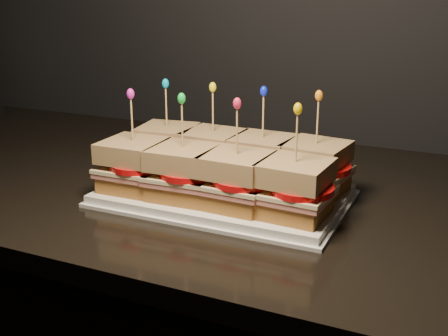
% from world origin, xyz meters
% --- Properties ---
extents(granite_slab, '(2.23, 0.72, 0.03)m').
position_xyz_m(granite_slab, '(0.48, 1.65, 0.89)').
color(granite_slab, black).
rests_on(granite_slab, cabinet).
extents(platter, '(0.38, 0.23, 0.02)m').
position_xyz_m(platter, '(0.66, 1.57, 0.92)').
color(platter, white).
rests_on(platter, granite_slab).
extents(platter_rim, '(0.39, 0.25, 0.01)m').
position_xyz_m(platter_rim, '(0.66, 1.57, 0.91)').
color(platter_rim, white).
rests_on(platter_rim, granite_slab).
extents(sandwich_0_bread_bot, '(0.10, 0.10, 0.03)m').
position_xyz_m(sandwich_0_bread_bot, '(0.53, 1.63, 0.94)').
color(sandwich_0_bread_bot, brown).
rests_on(sandwich_0_bread_bot, platter).
extents(sandwich_0_ham, '(0.11, 0.11, 0.01)m').
position_xyz_m(sandwich_0_ham, '(0.53, 1.63, 0.96)').
color(sandwich_0_ham, '#CE675E').
rests_on(sandwich_0_ham, sandwich_0_bread_bot).
extents(sandwich_0_cheese, '(0.12, 0.11, 0.01)m').
position_xyz_m(sandwich_0_cheese, '(0.53, 1.63, 0.96)').
color(sandwich_0_cheese, beige).
rests_on(sandwich_0_cheese, sandwich_0_ham).
extents(sandwich_0_tomato, '(0.09, 0.09, 0.01)m').
position_xyz_m(sandwich_0_tomato, '(0.54, 1.62, 0.97)').
color(sandwich_0_tomato, red).
rests_on(sandwich_0_tomato, sandwich_0_cheese).
extents(sandwich_0_bread_top, '(0.11, 0.11, 0.03)m').
position_xyz_m(sandwich_0_bread_top, '(0.53, 1.63, 0.99)').
color(sandwich_0_bread_top, brown).
rests_on(sandwich_0_bread_top, sandwich_0_tomato).
extents(sandwich_0_pick, '(0.00, 0.00, 0.09)m').
position_xyz_m(sandwich_0_pick, '(0.53, 1.63, 1.04)').
color(sandwich_0_pick, tan).
rests_on(sandwich_0_pick, sandwich_0_bread_top).
extents(sandwich_0_frill, '(0.01, 0.01, 0.02)m').
position_xyz_m(sandwich_0_frill, '(0.53, 1.63, 1.08)').
color(sandwich_0_frill, '#049EC9').
rests_on(sandwich_0_frill, sandwich_0_pick).
extents(sandwich_1_bread_bot, '(0.10, 0.10, 0.03)m').
position_xyz_m(sandwich_1_bread_bot, '(0.62, 1.63, 0.94)').
color(sandwich_1_bread_bot, brown).
rests_on(sandwich_1_bread_bot, platter).
extents(sandwich_1_ham, '(0.11, 0.10, 0.01)m').
position_xyz_m(sandwich_1_ham, '(0.62, 1.63, 0.96)').
color(sandwich_1_ham, '#CE675E').
rests_on(sandwich_1_ham, sandwich_1_bread_bot).
extents(sandwich_1_cheese, '(0.11, 0.10, 0.01)m').
position_xyz_m(sandwich_1_cheese, '(0.62, 1.63, 0.96)').
color(sandwich_1_cheese, beige).
rests_on(sandwich_1_cheese, sandwich_1_ham).
extents(sandwich_1_tomato, '(0.09, 0.09, 0.01)m').
position_xyz_m(sandwich_1_tomato, '(0.63, 1.62, 0.97)').
color(sandwich_1_tomato, red).
rests_on(sandwich_1_tomato, sandwich_1_cheese).
extents(sandwich_1_bread_top, '(0.10, 0.10, 0.03)m').
position_xyz_m(sandwich_1_bread_top, '(0.62, 1.63, 0.99)').
color(sandwich_1_bread_top, brown).
rests_on(sandwich_1_bread_top, sandwich_1_tomato).
extents(sandwich_1_pick, '(0.00, 0.00, 0.09)m').
position_xyz_m(sandwich_1_pick, '(0.62, 1.63, 1.04)').
color(sandwich_1_pick, tan).
rests_on(sandwich_1_pick, sandwich_1_bread_top).
extents(sandwich_1_frill, '(0.01, 0.01, 0.02)m').
position_xyz_m(sandwich_1_frill, '(0.62, 1.63, 1.08)').
color(sandwich_1_frill, yellow).
rests_on(sandwich_1_frill, sandwich_1_pick).
extents(sandwich_2_bread_bot, '(0.09, 0.09, 0.03)m').
position_xyz_m(sandwich_2_bread_bot, '(0.71, 1.63, 0.94)').
color(sandwich_2_bread_bot, brown).
rests_on(sandwich_2_bread_bot, platter).
extents(sandwich_2_ham, '(0.10, 0.10, 0.01)m').
position_xyz_m(sandwich_2_ham, '(0.71, 1.63, 0.96)').
color(sandwich_2_ham, '#CE675E').
rests_on(sandwich_2_ham, sandwich_2_bread_bot).
extents(sandwich_2_cheese, '(0.10, 0.10, 0.01)m').
position_xyz_m(sandwich_2_cheese, '(0.71, 1.63, 0.96)').
color(sandwich_2_cheese, beige).
rests_on(sandwich_2_cheese, sandwich_2_ham).
extents(sandwich_2_tomato, '(0.09, 0.09, 0.01)m').
position_xyz_m(sandwich_2_tomato, '(0.72, 1.62, 0.97)').
color(sandwich_2_tomato, red).
rests_on(sandwich_2_tomato, sandwich_2_cheese).
extents(sandwich_2_bread_top, '(0.10, 0.10, 0.03)m').
position_xyz_m(sandwich_2_bread_top, '(0.71, 1.63, 0.99)').
color(sandwich_2_bread_top, brown).
rests_on(sandwich_2_bread_top, sandwich_2_tomato).
extents(sandwich_2_pick, '(0.00, 0.00, 0.09)m').
position_xyz_m(sandwich_2_pick, '(0.71, 1.63, 1.04)').
color(sandwich_2_pick, tan).
rests_on(sandwich_2_pick, sandwich_2_bread_top).
extents(sandwich_2_frill, '(0.01, 0.01, 0.02)m').
position_xyz_m(sandwich_2_frill, '(0.71, 1.63, 1.08)').
color(sandwich_2_frill, '#0E1FD6').
rests_on(sandwich_2_frill, sandwich_2_pick).
extents(sandwich_3_bread_bot, '(0.10, 0.10, 0.03)m').
position_xyz_m(sandwich_3_bread_bot, '(0.80, 1.63, 0.94)').
color(sandwich_3_bread_bot, brown).
rests_on(sandwich_3_bread_bot, platter).
extents(sandwich_3_ham, '(0.11, 0.11, 0.01)m').
position_xyz_m(sandwich_3_ham, '(0.80, 1.63, 0.96)').
color(sandwich_3_ham, '#CE675E').
rests_on(sandwich_3_ham, sandwich_3_bread_bot).
extents(sandwich_3_cheese, '(0.11, 0.11, 0.01)m').
position_xyz_m(sandwich_3_cheese, '(0.80, 1.63, 0.96)').
color(sandwich_3_cheese, beige).
rests_on(sandwich_3_cheese, sandwich_3_ham).
extents(sandwich_3_tomato, '(0.09, 0.09, 0.01)m').
position_xyz_m(sandwich_3_tomato, '(0.81, 1.62, 0.97)').
color(sandwich_3_tomato, red).
rests_on(sandwich_3_tomato, sandwich_3_cheese).
extents(sandwich_3_bread_top, '(0.10, 0.10, 0.03)m').
position_xyz_m(sandwich_3_bread_top, '(0.80, 1.63, 0.99)').
color(sandwich_3_bread_top, brown).
rests_on(sandwich_3_bread_top, sandwich_3_tomato).
extents(sandwich_3_pick, '(0.00, 0.00, 0.09)m').
position_xyz_m(sandwich_3_pick, '(0.80, 1.63, 1.04)').
color(sandwich_3_pick, tan).
rests_on(sandwich_3_pick, sandwich_3_bread_top).
extents(sandwich_3_frill, '(0.01, 0.01, 0.02)m').
position_xyz_m(sandwich_3_frill, '(0.80, 1.63, 1.08)').
color(sandwich_3_frill, orange).
rests_on(sandwich_3_frill, sandwich_3_pick).
extents(sandwich_4_bread_bot, '(0.09, 0.09, 0.03)m').
position_xyz_m(sandwich_4_bread_bot, '(0.53, 1.52, 0.94)').
color(sandwich_4_bread_bot, brown).
rests_on(sandwich_4_bread_bot, platter).
extents(sandwich_4_ham, '(0.10, 0.10, 0.01)m').
position_xyz_m(sandwich_4_ham, '(0.53, 1.52, 0.96)').
color(sandwich_4_ham, '#CE675E').
rests_on(sandwich_4_ham, sandwich_4_bread_bot).
extents(sandwich_4_cheese, '(0.10, 0.10, 0.01)m').
position_xyz_m(sandwich_4_cheese, '(0.53, 1.52, 0.96)').
color(sandwich_4_cheese, beige).
rests_on(sandwich_4_cheese, sandwich_4_ham).
extents(sandwich_4_tomato, '(0.09, 0.09, 0.01)m').
position_xyz_m(sandwich_4_tomato, '(0.54, 1.51, 0.97)').
color(sandwich_4_tomato, red).
rests_on(sandwich_4_tomato, sandwich_4_cheese).
extents(sandwich_4_bread_top, '(0.09, 0.09, 0.03)m').
position_xyz_m(sandwich_4_bread_top, '(0.53, 1.52, 0.99)').
color(sandwich_4_bread_top, brown).
rests_on(sandwich_4_bread_top, sandwich_4_tomato).
extents(sandwich_4_pick, '(0.00, 0.00, 0.09)m').
position_xyz_m(sandwich_4_pick, '(0.53, 1.52, 1.04)').
color(sandwich_4_pick, tan).
rests_on(sandwich_4_pick, sandwich_4_bread_top).
extents(sandwich_4_frill, '(0.01, 0.01, 0.02)m').
position_xyz_m(sandwich_4_frill, '(0.53, 1.52, 1.08)').
color(sandwich_4_frill, '#D71FA4').
rests_on(sandwich_4_frill, sandwich_4_pick).
extents(sandwich_5_bread_bot, '(0.09, 0.09, 0.03)m').
position_xyz_m(sandwich_5_bread_bot, '(0.62, 1.52, 0.94)').
color(sandwich_5_bread_bot, brown).
rests_on(sandwich_5_bread_bot, platter).
extents(sandwich_5_ham, '(0.10, 0.10, 0.01)m').
position_xyz_m(sandwich_5_ham, '(0.62, 1.52, 0.96)').
color(sandwich_5_ham, '#CE675E').
rests_on(sandwich_5_ham, sandwich_5_bread_bot).
extents(sandwich_5_cheese, '(0.11, 0.10, 0.01)m').
position_xyz_m(sandwich_5_cheese, '(0.62, 1.52, 0.96)').
color(sandwich_5_cheese, beige).
rests_on(sandwich_5_cheese, sandwich_5_ham).
extents(sandwich_5_tomato, '(0.09, 0.09, 0.01)m').
position_xyz_m(sandwich_5_tomato, '(0.63, 1.51, 0.97)').
color(sandwich_5_tomato, red).
rests_on(sandwich_5_tomato, sandwich_5_cheese).
extents(sandwich_5_bread_top, '(0.10, 0.10, 0.03)m').
position_xyz_m(sandwich_5_bread_top, '(0.62, 1.52, 0.99)').
color(sandwich_5_bread_top, brown).
rests_on(sandwich_5_bread_top, sandwich_5_tomato).
extents(sandwich_5_pick, '(0.00, 0.00, 0.09)m').
position_xyz_m(sandwich_5_pick, '(0.62, 1.52, 1.04)').
color(sandwich_5_pick, tan).
rests_on(sandwich_5_pick, sandwich_5_bread_top).
extents(sandwich_5_frill, '(0.01, 0.01, 0.02)m').
position_xyz_m(sandwich_5_frill, '(0.62, 1.52, 1.08)').
color(sandwich_5_frill, green).
rests_on(sandwich_5_frill, sandwich_5_pick).
extents(sandwich_6_bread_bot, '(0.10, 0.10, 0.03)m').
position_xyz_m(sandwich_6_bread_bot, '(0.71, 1.52, 0.94)').
color(sandwich_6_bread_bot, brown).
rests_on(sandwich_6_bread_bot, platter).
extents(sandwich_6_ham, '(0.10, 0.10, 0.01)m').
position_xyz_m(sandwich_6_ham, '(0.71, 1.52, 0.96)').
color(sandwich_6_ham, '#CE675E').
rests_on(sandwich_6_ham, sandwich_6_bread_bot).
extents(sandwich_6_cheese, '(0.11, 0.10, 0.01)m').
position_xyz_m(sandwich_6_cheese, '(0.71, 1.52, 0.96)').
color(sandwich_6_cheese, beige).
rests_on(sandwich_6_cheese, sandwich_6_ham).
extents(sandwich_6_tomato, '(0.09, 0.09, 0.01)m').
position_xyz_m(sandwich_6_tomato, '(0.72, 1.51, 0.97)').
color(sandwich_6_tomato, red).
rests_on(sandwich_6_tomato, sandwich_6_cheese).
extents(sandwich_6_bread_top, '(0.10, 0.10, 0.03)m').
position_xyz_m(sandwich_6_bread_top, '(0.71, 1.52, 0.99)').
color(sandwich_6_bread_top, brown).
rests_on(sandwich_6_bread_top, sandwich_6_tomato).
extents(sandwich_6_pick, '(0.00, 0.00, 0.09)m').
position_xyz_m(sandwich_6_pick, '(0.71, 1.52, 1.04)').
color(sandwich_6_pick, tan).
rests_on(sandwich_6_pick, sandwich_6_bread_top).
extents(sandwich_6_frill, '(0.01, 0.01, 0.02)m').
position_xyz_m(sandwich_6_frill, '(0.71, 1.52, 1.08)').
color(sandwich_6_frill, red).
rests_on(sandwich_6_frill, sandwich_6_pick).
extents(sandwich_7_bread_bot, '(0.10, 0.10, 0.03)m').
position_xyz_m(sandwich_7_bread_bot, '(0.80, 1.52, 0.94)').
color(sandwich_7_bread_bot, brown).
rests_on(sandwich_7_bread_bot, platter).
extents(sandwich_7_ham, '(0.11, 0.10, 0.01)m').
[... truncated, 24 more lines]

